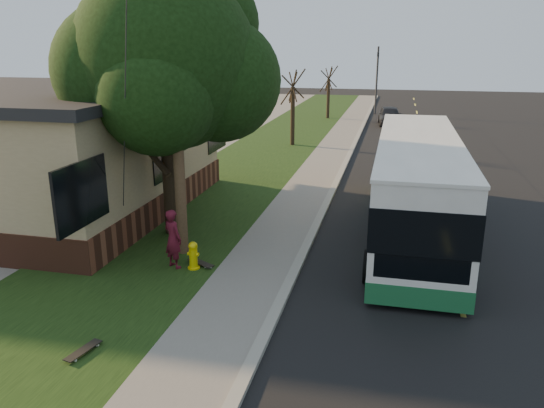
% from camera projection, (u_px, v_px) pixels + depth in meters
% --- Properties ---
extents(ground, '(120.00, 120.00, 0.00)m').
position_uv_depth(ground, '(292.00, 280.00, 13.28)').
color(ground, black).
rests_on(ground, ground).
extents(road, '(8.00, 80.00, 0.01)m').
position_uv_depth(road, '(434.00, 188.00, 21.73)').
color(road, black).
rests_on(road, ground).
extents(curb, '(0.25, 80.00, 0.12)m').
position_uv_depth(curb, '(337.00, 182.00, 22.58)').
color(curb, gray).
rests_on(curb, ground).
extents(sidewalk, '(2.00, 80.00, 0.08)m').
position_uv_depth(sidewalk, '(314.00, 181.00, 22.81)').
color(sidewalk, slate).
rests_on(sidewalk, ground).
extents(grass_verge, '(5.00, 80.00, 0.07)m').
position_uv_depth(grass_verge, '(236.00, 176.00, 23.57)').
color(grass_verge, black).
rests_on(grass_verge, ground).
extents(building_lot, '(15.00, 80.00, 0.04)m').
position_uv_depth(building_lot, '(39.00, 165.00, 25.76)').
color(building_lot, slate).
rests_on(building_lot, ground).
extents(fire_hydrant, '(0.32, 0.32, 0.74)m').
position_uv_depth(fire_hydrant, '(193.00, 255.00, 13.72)').
color(fire_hydrant, '#DBC20B').
rests_on(fire_hydrant, grass_verge).
extents(utility_pole, '(2.86, 3.21, 9.07)m').
position_uv_depth(utility_pole, '(175.00, 87.00, 13.59)').
color(utility_pole, '#473321').
rests_on(utility_pole, ground).
extents(leafy_tree, '(6.30, 6.00, 7.80)m').
position_uv_depth(leafy_tree, '(168.00, 63.00, 15.16)').
color(leafy_tree, black).
rests_on(leafy_tree, grass_verge).
extents(bare_tree_near, '(1.38, 1.21, 4.31)m').
position_uv_depth(bare_tree_near, '(293.00, 109.00, 30.20)').
color(bare_tree_near, black).
rests_on(bare_tree_near, grass_verge).
extents(bare_tree_far, '(1.38, 1.21, 4.03)m').
position_uv_depth(bare_tree_far, '(328.00, 93.00, 41.31)').
color(bare_tree_far, black).
rests_on(bare_tree_far, grass_verge).
extents(traffic_signal, '(0.18, 0.22, 5.50)m').
position_uv_depth(traffic_signal, '(377.00, 76.00, 43.94)').
color(traffic_signal, '#2D2D30').
rests_on(traffic_signal, ground).
extents(transit_bus, '(2.55, 11.04, 2.99)m').
position_uv_depth(transit_bus, '(416.00, 183.00, 16.21)').
color(transit_bus, silver).
rests_on(transit_bus, ground).
extents(skateboarder, '(0.69, 0.60, 1.58)m').
position_uv_depth(skateboarder, '(173.00, 239.00, 13.69)').
color(skateboarder, '#50101E').
rests_on(skateboarder, grass_verge).
extents(skateboard_main, '(0.38, 0.85, 0.08)m').
position_uv_depth(skateboard_main, '(83.00, 351.00, 10.01)').
color(skateboard_main, black).
rests_on(skateboard_main, grass_verge).
extents(skateboard_spare, '(0.86, 0.61, 0.08)m').
position_uv_depth(skateboard_spare, '(201.00, 263.00, 14.02)').
color(skateboard_spare, black).
rests_on(skateboard_spare, grass_verge).
extents(dumpster, '(1.60, 1.44, 1.16)m').
position_uv_depth(dumpster, '(32.00, 201.00, 17.86)').
color(dumpster, black).
rests_on(dumpster, building_lot).
extents(distant_car, '(1.90, 4.03, 1.33)m').
position_uv_depth(distant_car, '(390.00, 116.00, 38.70)').
color(distant_car, black).
rests_on(distant_car, ground).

